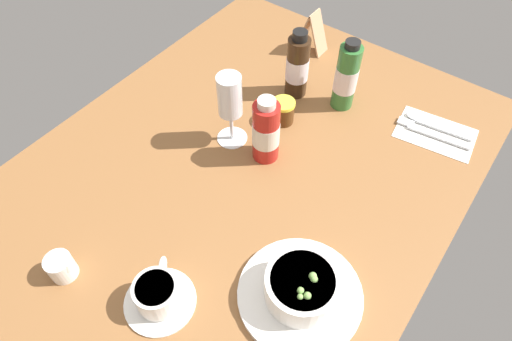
# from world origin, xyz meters

# --- Properties ---
(ground_plane) EXTENTS (1.10, 0.84, 0.03)m
(ground_plane) POSITION_xyz_m (0.00, 0.00, -0.01)
(ground_plane) COLOR brown
(porridge_bowl) EXTENTS (0.22, 0.22, 0.08)m
(porridge_bowl) POSITION_xyz_m (-0.17, -0.25, 0.03)
(porridge_bowl) COLOR white
(porridge_bowl) RESTS_ON ground_plane
(cutlery_setting) EXTENTS (0.13, 0.18, 0.01)m
(cutlery_setting) POSITION_xyz_m (0.33, -0.28, 0.00)
(cutlery_setting) COLOR white
(cutlery_setting) RESTS_ON ground_plane
(coffee_cup) EXTENTS (0.12, 0.12, 0.06)m
(coffee_cup) POSITION_xyz_m (-0.32, -0.06, 0.03)
(coffee_cup) COLOR white
(coffee_cup) RESTS_ON ground_plane
(creamer_jug) EXTENTS (0.05, 0.06, 0.05)m
(creamer_jug) POSITION_xyz_m (-0.39, 0.11, 0.03)
(creamer_jug) COLOR white
(creamer_jug) RESTS_ON ground_plane
(wine_glass) EXTENTS (0.07, 0.07, 0.17)m
(wine_glass) POSITION_xyz_m (0.05, 0.07, 0.12)
(wine_glass) COLOR white
(wine_glass) RESTS_ON ground_plane
(jam_jar) EXTENTS (0.05, 0.05, 0.06)m
(jam_jar) POSITION_xyz_m (0.16, 0.01, 0.03)
(jam_jar) COLOR #4F2C11
(jam_jar) RESTS_ON ground_plane
(sauce_bottle_brown) EXTENTS (0.05, 0.05, 0.17)m
(sauce_bottle_brown) POSITION_xyz_m (0.26, 0.05, 0.08)
(sauce_bottle_brown) COLOR #382314
(sauce_bottle_brown) RESTS_ON ground_plane
(sauce_bottle_green) EXTENTS (0.05, 0.05, 0.18)m
(sauce_bottle_green) POSITION_xyz_m (0.29, -0.07, 0.08)
(sauce_bottle_green) COLOR #337233
(sauce_bottle_green) RESTS_ON ground_plane
(sauce_bottle_red) EXTENTS (0.06, 0.06, 0.16)m
(sauce_bottle_red) POSITION_xyz_m (0.05, -0.01, 0.07)
(sauce_bottle_red) COLOR #B21E19
(sauce_bottle_red) RESTS_ON ground_plane
(menu_card) EXTENTS (0.05, 0.08, 0.11)m
(menu_card) POSITION_xyz_m (0.43, 0.11, 0.05)
(menu_card) COLOR tan
(menu_card) RESTS_ON ground_plane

